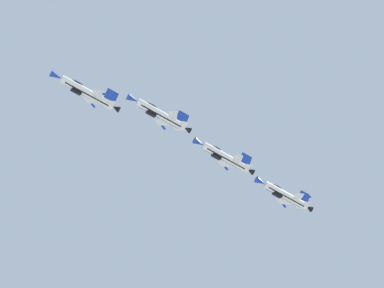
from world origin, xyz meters
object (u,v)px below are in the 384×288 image
object	(u,v)px
fighter_jet_lead	(86,92)
fighter_jet_left_outer	(285,195)
fighter_jet_right_wing	(225,157)
fighter_jet_left_wing	(160,114)

from	to	relation	value
fighter_jet_lead	fighter_jet_left_outer	distance (m)	51.56
fighter_jet_right_wing	fighter_jet_left_outer	distance (m)	17.44
fighter_jet_left_wing	fighter_jet_left_outer	distance (m)	34.86
fighter_jet_left_wing	fighter_jet_lead	bearing A→B (deg)	84.96
fighter_jet_lead	fighter_jet_right_wing	distance (m)	34.21
fighter_jet_right_wing	fighter_jet_lead	bearing A→B (deg)	88.45
fighter_jet_lead	fighter_jet_left_outer	world-z (taller)	fighter_jet_left_outer
fighter_jet_left_wing	fighter_jet_right_wing	world-z (taller)	fighter_jet_left_wing
fighter_jet_lead	fighter_jet_left_outer	size ratio (longest dim) A/B	1.00
fighter_jet_left_wing	fighter_jet_left_outer	bearing A→B (deg)	-87.56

